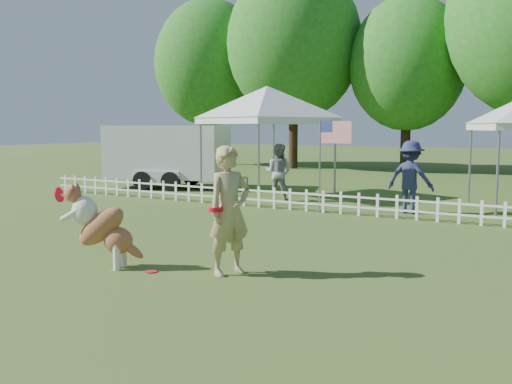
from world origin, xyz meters
TOP-DOWN VIEW (x-y plane):
  - ground at (0.00, 0.00)m, footprint 120.00×120.00m
  - picket_fence at (0.00, 7.00)m, footprint 22.00×0.08m
  - handler at (0.61, 0.34)m, footprint 0.73×0.86m
  - dog at (-1.39, -0.35)m, footprint 1.38×0.86m
  - frisbee_on_turf at (-0.53, -0.20)m, footprint 0.26×0.26m
  - canopy_tent_left at (-3.87, 9.45)m, footprint 4.46×4.46m
  - cargo_trailer at (-8.47, 9.95)m, footprint 5.92×3.92m
  - flag_pole at (-0.87, 7.01)m, footprint 0.97×0.14m
  - spectator_a at (-3.00, 8.64)m, footprint 0.96×0.80m
  - spectator_b at (1.26, 8.12)m, footprint 1.30×0.82m
  - tree_far_left at (-15.00, 22.00)m, footprint 6.60×6.60m
  - tree_left at (-9.00, 21.50)m, footprint 7.40×7.40m
  - tree_center_left at (-3.00, 22.50)m, footprint 6.00×6.00m

SIDE VIEW (x-z plane):
  - ground at x=0.00m, z-range 0.00..0.00m
  - frisbee_on_turf at x=-0.53m, z-range 0.00..0.02m
  - picket_fence at x=0.00m, z-range 0.00..0.60m
  - dog at x=-1.39m, z-range 0.00..1.36m
  - spectator_a at x=-3.00m, z-range 0.00..1.78m
  - spectator_b at x=1.26m, z-range 0.00..1.93m
  - handler at x=0.61m, z-range 0.00..2.00m
  - cargo_trailer at x=-8.47m, z-range 0.00..2.40m
  - flag_pole at x=-0.87m, z-range 0.00..2.50m
  - canopy_tent_left at x=-3.87m, z-range 0.00..3.54m
  - tree_center_left at x=-3.00m, z-range 0.00..9.80m
  - tree_far_left at x=-15.00m, z-range 0.00..11.00m
  - tree_left at x=-9.00m, z-range 0.00..12.00m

